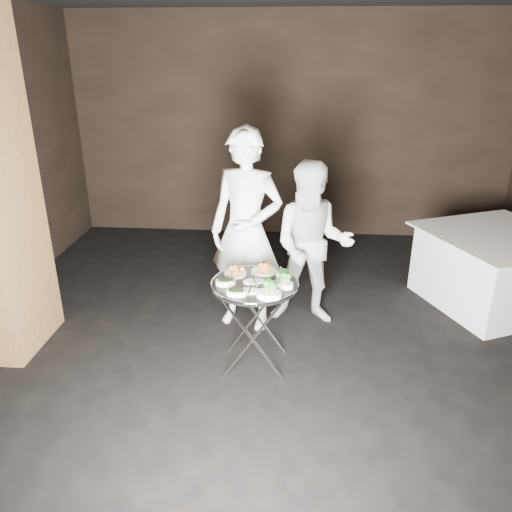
# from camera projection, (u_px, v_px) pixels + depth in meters

# --- Properties ---
(floor) EXTENTS (6.00, 7.00, 0.05)m
(floor) POSITION_uv_depth(u_px,v_px,m) (281.00, 376.00, 4.17)
(floor) COLOR black
(floor) RESTS_ON ground
(wall_back) EXTENTS (6.00, 0.05, 3.00)m
(wall_back) POSITION_uv_depth(u_px,v_px,m) (292.00, 129.00, 6.83)
(wall_back) COLOR black
(wall_back) RESTS_ON floor
(tray_stand) EXTENTS (0.52, 0.44, 0.76)m
(tray_stand) POSITION_uv_depth(u_px,v_px,m) (255.00, 322.00, 4.11)
(tray_stand) COLOR silver
(tray_stand) RESTS_ON floor
(serving_tray) EXTENTS (0.71, 0.71, 0.04)m
(serving_tray) POSITION_uv_depth(u_px,v_px,m) (254.00, 284.00, 3.98)
(serving_tray) COLOR black
(serving_tray) RESTS_ON tray_stand
(potato_plate_a) EXTENTS (0.19, 0.19, 0.07)m
(potato_plate_a) POSITION_uv_depth(u_px,v_px,m) (235.00, 271.00, 4.11)
(potato_plate_a) COLOR beige
(potato_plate_a) RESTS_ON serving_tray
(potato_plate_b) EXTENTS (0.22, 0.22, 0.08)m
(potato_plate_b) POSITION_uv_depth(u_px,v_px,m) (264.00, 268.00, 4.16)
(potato_plate_b) COLOR beige
(potato_plate_b) RESTS_ON serving_tray
(greens_bowl) EXTENTS (0.13, 0.13, 0.07)m
(greens_bowl) POSITION_uv_depth(u_px,v_px,m) (283.00, 273.00, 4.06)
(greens_bowl) COLOR white
(greens_bowl) RESTS_ON serving_tray
(asparagus_plate_a) EXTENTS (0.19, 0.14, 0.04)m
(asparagus_plate_a) POSITION_uv_depth(u_px,v_px,m) (254.00, 281.00, 3.98)
(asparagus_plate_a) COLOR white
(asparagus_plate_a) RESTS_ON serving_tray
(asparagus_plate_b) EXTENTS (0.17, 0.10, 0.03)m
(asparagus_plate_b) POSITION_uv_depth(u_px,v_px,m) (250.00, 290.00, 3.82)
(asparagus_plate_b) COLOR white
(asparagus_plate_b) RESTS_ON serving_tray
(spinach_bowl_a) EXTENTS (0.17, 0.12, 0.06)m
(spinach_bowl_a) POSITION_uv_depth(u_px,v_px,m) (226.00, 281.00, 3.93)
(spinach_bowl_a) COLOR white
(spinach_bowl_a) RESTS_ON serving_tray
(spinach_bowl_b) EXTENTS (0.16, 0.11, 0.06)m
(spinach_bowl_b) POSITION_uv_depth(u_px,v_px,m) (236.00, 292.00, 3.77)
(spinach_bowl_b) COLOR white
(spinach_bowl_b) RESTS_ON serving_tray
(broccoli_bowl_a) EXTENTS (0.19, 0.17, 0.07)m
(broccoli_bowl_a) POSITION_uv_depth(u_px,v_px,m) (283.00, 283.00, 3.90)
(broccoli_bowl_a) COLOR white
(broccoli_bowl_a) RESTS_ON serving_tray
(broccoli_bowl_b) EXTENTS (0.21, 0.17, 0.08)m
(broccoli_bowl_b) POSITION_uv_depth(u_px,v_px,m) (269.00, 293.00, 3.73)
(broccoli_bowl_b) COLOR white
(broccoli_bowl_b) RESTS_ON serving_tray
(serving_utensils) EXTENTS (0.58, 0.44, 0.01)m
(serving_utensils) POSITION_uv_depth(u_px,v_px,m) (257.00, 274.00, 4.01)
(serving_utensils) COLOR silver
(serving_utensils) RESTS_ON serving_tray
(waiter_left) EXTENTS (0.79, 0.62, 1.90)m
(waiter_left) POSITION_uv_depth(u_px,v_px,m) (246.00, 232.00, 4.59)
(waiter_left) COLOR silver
(waiter_left) RESTS_ON floor
(waiter_right) EXTENTS (0.80, 0.64, 1.59)m
(waiter_right) POSITION_uv_depth(u_px,v_px,m) (312.00, 245.00, 4.69)
(waiter_right) COLOR silver
(waiter_right) RESTS_ON floor
(dining_table) EXTENTS (1.35, 1.35, 0.77)m
(dining_table) POSITION_uv_depth(u_px,v_px,m) (495.00, 269.00, 5.18)
(dining_table) COLOR white
(dining_table) RESTS_ON floor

